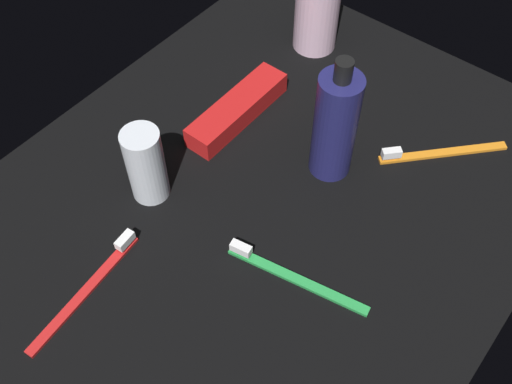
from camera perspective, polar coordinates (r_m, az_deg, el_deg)
The scene contains 7 objects.
ground_plane at distance 78.13cm, azimuth 0.00°, elevation -1.58°, with size 84.00×64.00×1.20cm, color black.
lotion_bottle at distance 76.22cm, azimuth 7.48°, elevation 6.27°, with size 5.55×5.55×18.38cm.
deodorant_stick at distance 75.97cm, azimuth -10.36°, elevation 2.54°, with size 4.84×4.84×10.91cm, color silver.
toothbrush_orange at distance 86.01cm, azimuth 16.59°, elevation 3.64°, with size 14.05×13.08×2.10cm.
toothbrush_red at distance 73.62cm, azimuth -15.33°, elevation -8.32°, with size 18.03×3.07×2.10cm.
toothbrush_green at distance 71.76cm, azimuth 3.10°, elevation -7.73°, with size 4.56×17.91×2.10cm.
toothpaste_box_red at distance 86.54cm, azimuth -1.77°, elevation 7.80°, with size 17.60×4.40×3.20cm, color red.
Camera 1 is at (-35.07, -28.08, 63.32)cm, focal length 42.40 mm.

